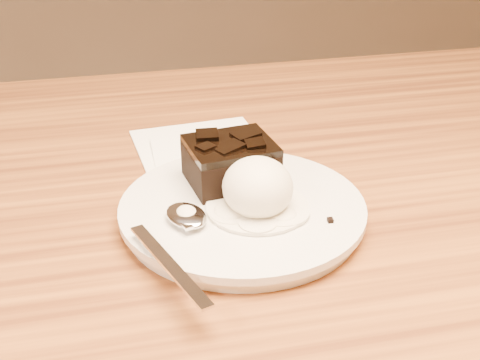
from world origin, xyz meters
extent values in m
cylinder|color=silver|center=(0.05, -0.06, 0.76)|extent=(0.24, 0.24, 0.02)
cube|color=black|center=(0.05, -0.02, 0.79)|extent=(0.09, 0.08, 0.04)
ellipsoid|color=white|center=(0.06, -0.08, 0.79)|extent=(0.07, 0.07, 0.06)
cylinder|color=silver|center=(0.06, -0.08, 0.77)|extent=(0.10, 0.10, 0.00)
cube|color=white|center=(0.04, 0.10, 0.75)|extent=(0.16, 0.16, 0.01)
cube|color=black|center=(0.12, -0.11, 0.77)|extent=(0.01, 0.01, 0.00)
cube|color=black|center=(0.04, -0.07, 0.77)|extent=(0.01, 0.01, 0.00)
cube|color=black|center=(0.08, -0.10, 0.77)|extent=(0.01, 0.01, 0.00)
camera|label=1|loc=(-0.07, -0.58, 1.08)|focal=48.49mm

